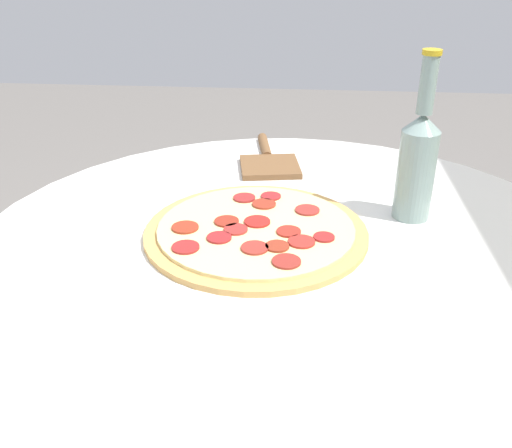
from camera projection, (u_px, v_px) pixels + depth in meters
The scene contains 4 objects.
table at pixel (286, 337), 1.00m from camera, with size 1.03×1.03×0.73m.
pizza at pixel (256, 231), 0.93m from camera, with size 0.37×0.37×0.02m.
beer_bottle at pixel (417, 160), 0.95m from camera, with size 0.06×0.06×0.28m.
pizza_paddle at pixel (268, 161), 1.22m from camera, with size 0.26×0.14×0.02m.
Camera 1 is at (0.80, 0.02, 1.17)m, focal length 40.00 mm.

